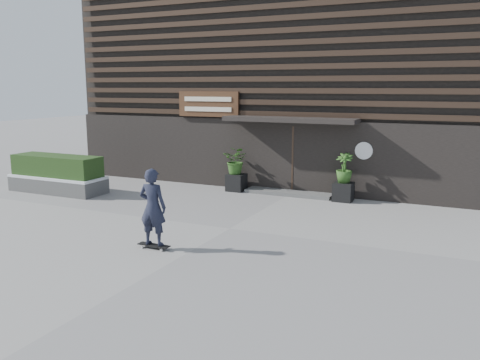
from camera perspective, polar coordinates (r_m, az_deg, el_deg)
The scene contains 11 objects.
ground at distance 13.03m, azimuth -1.16°, elevation -5.55°, with size 80.00×80.00×0.00m, color gray.
entrance_step at distance 17.14m, azimuth 5.62°, elevation -1.45°, with size 3.00×0.80×0.12m, color #50504D.
planter_pot_left at distance 17.62m, azimuth -0.42°, elevation -0.27°, with size 0.60×0.60×0.60m, color black.
bamboo_left at distance 17.49m, azimuth -0.42°, elevation 2.24°, with size 0.86×0.75×0.96m, color #2D591E.
planter_pot_right at distance 16.38m, azimuth 11.68°, elevation -1.32°, with size 0.60×0.60×0.60m, color black.
bamboo_right at distance 16.24m, azimuth 11.78°, elevation 1.37°, with size 0.54×0.54×0.96m, color #2D591E.
raised_bed at distance 18.57m, azimuth -20.01°, elevation -0.51°, with size 3.50×1.20×0.50m, color #484845.
snow_layer at distance 18.52m, azimuth -20.06°, elevation 0.37°, with size 3.50×1.20×0.08m, color white.
hedge at distance 18.46m, azimuth -20.14°, elevation 1.56°, with size 3.30×1.00×0.70m, color #1D3814.
building at distance 21.90m, azimuth 10.58°, elevation 11.38°, with size 18.00×11.00×8.00m.
skateboarder at distance 11.37m, azimuth -9.91°, elevation -3.09°, with size 0.78×0.47×1.85m.
Camera 1 is at (5.52, -11.23, 3.62)m, focal length 37.47 mm.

